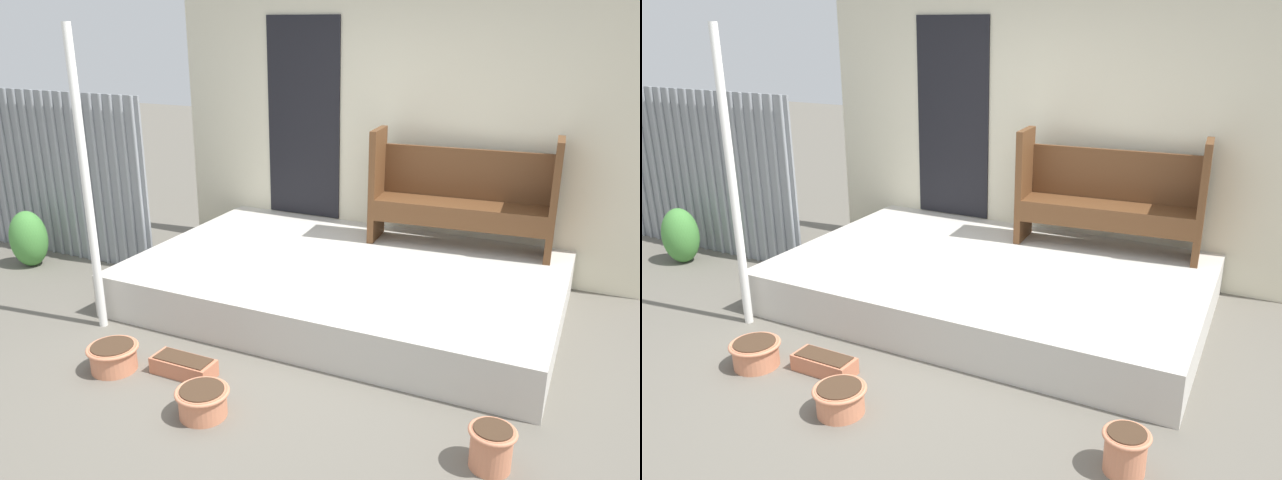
# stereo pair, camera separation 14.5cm
# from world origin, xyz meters

# --- Properties ---
(ground_plane) EXTENTS (24.00, 24.00, 0.00)m
(ground_plane) POSITION_xyz_m (0.00, 0.00, 0.00)
(ground_plane) COLOR #666056
(porch_slab) EXTENTS (3.50, 2.27, 0.37)m
(porch_slab) POSITION_xyz_m (0.04, 1.14, 0.18)
(porch_slab) COLOR beige
(porch_slab) RESTS_ON ground_plane
(house_wall) EXTENTS (4.70, 0.08, 2.60)m
(house_wall) POSITION_xyz_m (-0.00, 2.30, 1.30)
(house_wall) COLOR beige
(house_wall) RESTS_ON ground_plane
(fence_corrugated) EXTENTS (2.62, 0.05, 1.68)m
(fence_corrugated) POSITION_xyz_m (-3.25, 0.99, 0.84)
(fence_corrugated) COLOR gray
(fence_corrugated) RESTS_ON ground_plane
(support_post) EXTENTS (0.06, 0.06, 2.30)m
(support_post) POSITION_xyz_m (-1.55, -0.10, 1.15)
(support_post) COLOR white
(support_post) RESTS_ON ground_plane
(bench) EXTENTS (1.63, 0.52, 1.03)m
(bench) POSITION_xyz_m (0.79, 1.97, 0.87)
(bench) COLOR brown
(bench) RESTS_ON porch_slab
(flower_pot_left) EXTENTS (0.36, 0.36, 0.19)m
(flower_pot_left) POSITION_xyz_m (-0.99, -0.58, 0.10)
(flower_pot_left) COLOR tan
(flower_pot_left) RESTS_ON ground_plane
(flower_pot_middle) EXTENTS (0.34, 0.34, 0.18)m
(flower_pot_middle) POSITION_xyz_m (-0.11, -0.77, 0.10)
(flower_pot_middle) COLOR tan
(flower_pot_middle) RESTS_ON ground_plane
(flower_pot_right) EXTENTS (0.26, 0.26, 0.25)m
(flower_pot_right) POSITION_xyz_m (1.58, -0.50, 0.14)
(flower_pot_right) COLOR tan
(flower_pot_right) RESTS_ON ground_plane
(planter_box_rect) EXTENTS (0.45, 0.19, 0.12)m
(planter_box_rect) POSITION_xyz_m (-0.51, -0.43, 0.06)
(planter_box_rect) COLOR #C67251
(planter_box_rect) RESTS_ON ground_plane
(shrub_by_fence) EXTENTS (0.37, 0.34, 0.56)m
(shrub_by_fence) POSITION_xyz_m (-3.15, 0.61, 0.28)
(shrub_by_fence) COLOR #478C3D
(shrub_by_fence) RESTS_ON ground_plane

